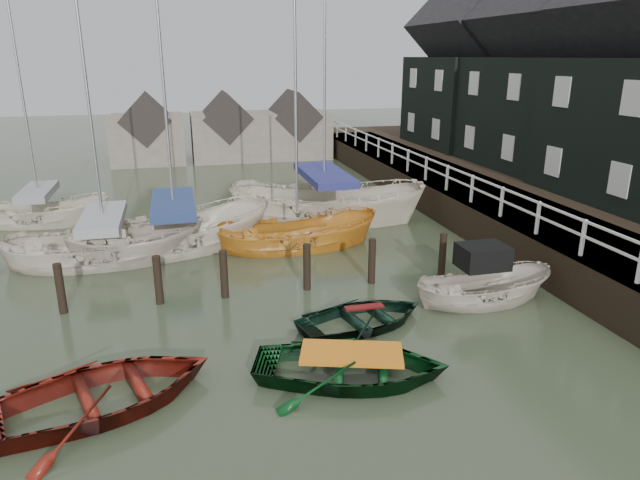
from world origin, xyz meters
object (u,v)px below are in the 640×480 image
object	(u,v)px
rowboat_dkgreen	(364,326)
motorboat	(482,299)
sailboat_e	(42,222)
sailboat_d	(324,217)
rowboat_green	(351,378)
sailboat_b	(177,248)
rowboat_red	(104,408)
sailboat_a	(108,259)
sailboat_c	(298,246)

from	to	relation	value
rowboat_dkgreen	motorboat	world-z (taller)	motorboat
sailboat_e	sailboat_d	bearing A→B (deg)	-91.71
rowboat_green	sailboat_b	world-z (taller)	sailboat_b
rowboat_red	sailboat_b	world-z (taller)	sailboat_b
sailboat_b	sailboat_a	bearing A→B (deg)	90.66
rowboat_dkgreen	sailboat_e	distance (m)	15.65
rowboat_dkgreen	sailboat_e	bearing A→B (deg)	26.55
sailboat_c	sailboat_e	bearing A→B (deg)	60.23
motorboat	sailboat_d	size ratio (longest dim) A/B	0.31
rowboat_red	rowboat_dkgreen	distance (m)	6.44
motorboat	sailboat_e	distance (m)	17.82
sailboat_e	rowboat_dkgreen	bearing A→B (deg)	-131.80
sailboat_e	rowboat_red	bearing A→B (deg)	-156.03
rowboat_green	motorboat	world-z (taller)	motorboat
sailboat_b	sailboat_e	distance (m)	7.15
motorboat	sailboat_b	xyz separation A→B (m)	(-8.25, 6.78, -0.05)
rowboat_red	sailboat_e	xyz separation A→B (m)	(-3.85, 14.27, 0.06)
rowboat_green	sailboat_e	xyz separation A→B (m)	(-8.87, 14.43, 0.06)
sailboat_c	sailboat_d	world-z (taller)	sailboat_d
rowboat_dkgreen	sailboat_d	world-z (taller)	sailboat_d
rowboat_dkgreen	rowboat_red	bearing A→B (deg)	96.82
rowboat_dkgreen	motorboat	bearing A→B (deg)	-93.83
sailboat_a	sailboat_d	distance (m)	9.00
sailboat_c	rowboat_red	bearing A→B (deg)	146.84
motorboat	sailboat_a	size ratio (longest dim) A/B	0.33
sailboat_a	sailboat_e	distance (m)	6.26
rowboat_red	rowboat_dkgreen	bearing A→B (deg)	-89.33
sailboat_d	sailboat_e	bearing A→B (deg)	104.28
motorboat	sailboat_c	distance (m)	7.25
rowboat_red	motorboat	xyz separation A→B (m)	(9.74, 2.74, 0.11)
sailboat_a	motorboat	bearing A→B (deg)	-121.28
rowboat_green	sailboat_e	world-z (taller)	sailboat_e
rowboat_dkgreen	sailboat_c	xyz separation A→B (m)	(-0.33, 6.62, 0.02)
sailboat_c	rowboat_green	bearing A→B (deg)	175.46
sailboat_c	sailboat_d	distance (m)	3.83
sailboat_c	sailboat_e	distance (m)	11.04
sailboat_c	sailboat_e	size ratio (longest dim) A/B	1.16
motorboat	sailboat_e	xyz separation A→B (m)	(-13.59, 11.53, -0.04)
rowboat_red	sailboat_e	bearing A→B (deg)	-3.84
rowboat_dkgreen	sailboat_a	size ratio (longest dim) A/B	0.29
rowboat_red	sailboat_b	size ratio (longest dim) A/B	0.37
rowboat_dkgreen	sailboat_d	bearing A→B (deg)	-21.49
sailboat_a	sailboat_b	xyz separation A→B (m)	(2.27, 0.70, -0.00)
rowboat_red	motorboat	world-z (taller)	motorboat
rowboat_green	sailboat_d	world-z (taller)	sailboat_d
rowboat_green	sailboat_b	size ratio (longest dim) A/B	0.34
sailboat_c	sailboat_a	bearing A→B (deg)	89.72
rowboat_dkgreen	sailboat_a	world-z (taller)	sailboat_a
rowboat_dkgreen	sailboat_b	world-z (taller)	sailboat_b
motorboat	sailboat_e	size ratio (longest dim) A/B	0.41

